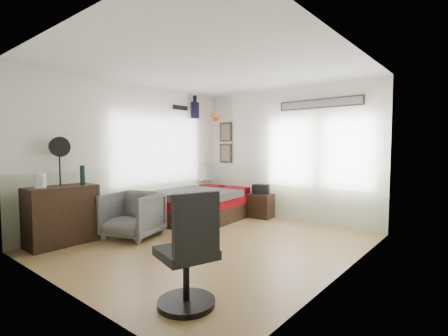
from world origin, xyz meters
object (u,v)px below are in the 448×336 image
Objects in this scene: dresser at (62,215)px; task_chair at (189,261)px; armchair at (133,215)px; nightstand at (261,206)px; bed at (202,205)px.

task_chair is (2.94, -0.15, -0.00)m from dresser.
armchair is 2.75m from nightstand.
bed is at bearing 78.95° from dresser.
task_chair is at bearing -73.12° from nightstand.
armchair is at bearing -95.15° from bed.
armchair is (0.52, 0.92, -0.07)m from dresser.
dresser is 1.06m from armchair.
armchair is 2.65m from task_chair.
dresser reaches higher than armchair.
task_chair reaches higher than bed.
dresser is 1.99× the size of nightstand.
bed is 1.88× the size of task_chair.
task_chair is at bearing -2.91° from dresser.
nightstand is at bearing 54.67° from armchair.
dresser is 2.94m from task_chair.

